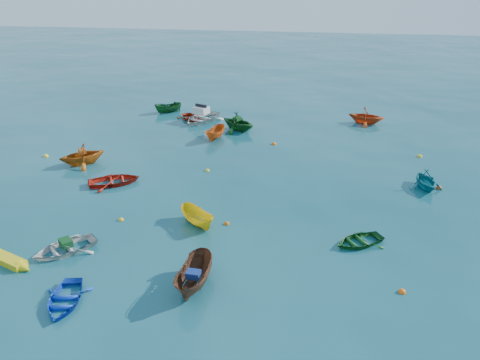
# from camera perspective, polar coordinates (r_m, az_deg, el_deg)

# --- Properties ---
(ground) EXTENTS (160.00, 160.00, 0.00)m
(ground) POSITION_cam_1_polar(r_m,az_deg,el_deg) (25.14, -1.83, -5.55)
(ground) COLOR #0A434C
(ground) RESTS_ON ground
(dinghy_blue_sw) EXTENTS (2.46, 3.06, 0.56)m
(dinghy_blue_sw) POSITION_cam_1_polar(r_m,az_deg,el_deg) (21.21, -20.57, -13.85)
(dinghy_blue_sw) COLOR blue
(dinghy_blue_sw) RESTS_ON ground
(dinghy_white_near) EXTENTS (3.65, 3.69, 0.63)m
(dinghy_white_near) POSITION_cam_1_polar(r_m,az_deg,el_deg) (24.53, -20.53, -8.16)
(dinghy_white_near) COLOR silver
(dinghy_white_near) RESTS_ON ground
(sampan_brown_mid) EXTENTS (1.44, 3.34, 1.27)m
(sampan_brown_mid) POSITION_cam_1_polar(r_m,az_deg,el_deg) (20.85, -5.49, -12.85)
(sampan_brown_mid) COLOR #55321F
(sampan_brown_mid) RESTS_ON ground
(dinghy_orange_w) EXTENTS (4.05, 3.99, 1.61)m
(dinghy_orange_w) POSITION_cam_1_polar(r_m,az_deg,el_deg) (34.52, -18.54, 1.86)
(dinghy_orange_w) COLOR #BB5A11
(dinghy_orange_w) RESTS_ON ground
(sampan_yellow_mid) EXTENTS (2.64, 2.56, 1.04)m
(sampan_yellow_mid) POSITION_cam_1_polar(r_m,az_deg,el_deg) (25.30, -5.15, -5.43)
(sampan_yellow_mid) COLOR yellow
(sampan_yellow_mid) RESTS_ON ground
(dinghy_green_e) EXTENTS (3.18, 2.94, 0.54)m
(dinghy_green_e) POSITION_cam_1_polar(r_m,az_deg,el_deg) (24.33, 14.24, -7.52)
(dinghy_green_e) COLOR #13551D
(dinghy_green_e) RESTS_ON ground
(dinghy_cyan_se) EXTENTS (2.58, 2.84, 1.30)m
(dinghy_cyan_se) POSITION_cam_1_polar(r_m,az_deg,el_deg) (31.43, 21.55, -0.89)
(dinghy_cyan_se) COLOR #157987
(dinghy_cyan_se) RESTS_ON ground
(dinghy_red_nw) EXTENTS (3.88, 3.48, 0.66)m
(dinghy_red_nw) POSITION_cam_1_polar(r_m,az_deg,el_deg) (30.82, -15.02, -0.44)
(dinghy_red_nw) COLOR red
(dinghy_red_nw) RESTS_ON ground
(sampan_orange_n) EXTENTS (1.63, 2.93, 1.07)m
(sampan_orange_n) POSITION_cam_1_polar(r_m,az_deg,el_deg) (37.64, -3.00, 5.04)
(sampan_orange_n) COLOR #C65212
(sampan_orange_n) RESTS_ON ground
(dinghy_green_n) EXTENTS (4.12, 3.96, 1.67)m
(dinghy_green_n) POSITION_cam_1_polar(r_m,az_deg,el_deg) (39.61, -0.24, 6.09)
(dinghy_green_n) COLOR #114C19
(dinghy_green_n) RESTS_ON ground
(dinghy_red_far) EXTENTS (3.30, 3.49, 0.59)m
(dinghy_red_far) POSITION_cam_1_polar(r_m,az_deg,el_deg) (42.55, -5.98, 7.29)
(dinghy_red_far) COLOR #B92E0F
(dinghy_red_far) RESTS_ON ground
(dinghy_orange_far) EXTENTS (3.53, 3.23, 1.58)m
(dinghy_orange_far) POSITION_cam_1_polar(r_m,az_deg,el_deg) (42.80, 15.03, 6.67)
(dinghy_orange_far) COLOR #BC3C11
(dinghy_orange_far) RESTS_ON ground
(sampan_green_far) EXTENTS (2.72, 2.27, 1.01)m
(sampan_green_far) POSITION_cam_1_polar(r_m,az_deg,el_deg) (45.08, -8.70, 8.15)
(sampan_green_far) COLOR #114A1C
(sampan_green_far) RESTS_ON ground
(motorboat_white) EXTENTS (4.31, 4.96, 1.46)m
(motorboat_white) POSITION_cam_1_polar(r_m,az_deg,el_deg) (42.10, -4.70, 7.15)
(motorboat_white) COLOR silver
(motorboat_white) RESTS_ON ground
(tarp_green_a) EXTENTS (0.83, 0.83, 0.32)m
(tarp_green_a) POSITION_cam_1_polar(r_m,az_deg,el_deg) (24.30, -20.48, -7.15)
(tarp_green_a) COLOR #11451B
(tarp_green_a) RESTS_ON dinghy_white_near
(tarp_blue_a) EXTENTS (0.62, 0.49, 0.29)m
(tarp_blue_a) POSITION_cam_1_polar(r_m,az_deg,el_deg) (20.27, -5.71, -11.36)
(tarp_blue_a) COLOR navy
(tarp_blue_a) RESTS_ON sampan_brown_mid
(tarp_orange_a) EXTENTS (0.70, 0.72, 0.28)m
(tarp_orange_a) POSITION_cam_1_polar(r_m,az_deg,el_deg) (34.19, -18.67, 3.34)
(tarp_orange_a) COLOR #C65314
(tarp_orange_a) RESTS_ON dinghy_orange_w
(tarp_green_b) EXTENTS (0.72, 0.78, 0.30)m
(tarp_green_b) POSITION_cam_1_polar(r_m,az_deg,el_deg) (39.36, -0.35, 7.48)
(tarp_green_b) COLOR #114618
(tarp_green_b) RESTS_ON dinghy_green_n
(buoy_ye_a) EXTENTS (0.30, 0.30, 0.30)m
(buoy_ye_a) POSITION_cam_1_polar(r_m,az_deg,el_deg) (26.43, -14.30, -4.77)
(buoy_ye_a) COLOR gold
(buoy_ye_a) RESTS_ON ground
(buoy_or_b) EXTENTS (0.33, 0.33, 0.33)m
(buoy_or_b) POSITION_cam_1_polar(r_m,az_deg,el_deg) (21.60, 19.13, -12.81)
(buoy_or_b) COLOR #FF600D
(buoy_or_b) RESTS_ON ground
(buoy_ye_b) EXTENTS (0.37, 0.37, 0.37)m
(buoy_ye_b) POSITION_cam_1_polar(r_m,az_deg,el_deg) (36.85, -22.59, 2.66)
(buoy_ye_b) COLOR yellow
(buoy_ye_b) RESTS_ON ground
(buoy_or_c) EXTENTS (0.30, 0.30, 0.30)m
(buoy_or_c) POSITION_cam_1_polar(r_m,az_deg,el_deg) (25.25, -1.63, -5.40)
(buoy_or_c) COLOR #D65B0B
(buoy_or_c) RESTS_ON ground
(buoy_ye_c) EXTENTS (0.30, 0.30, 0.30)m
(buoy_ye_c) POSITION_cam_1_polar(r_m,az_deg,el_deg) (31.70, -4.00, 1.11)
(buoy_ye_c) COLOR yellow
(buoy_ye_c) RESTS_ON ground
(buoy_or_d) EXTENTS (0.36, 0.36, 0.36)m
(buoy_or_d) POSITION_cam_1_polar(r_m,az_deg,el_deg) (31.69, 23.08, -0.95)
(buoy_or_d) COLOR #D0430B
(buoy_or_d) RESTS_ON ground
(buoy_ye_d) EXTENTS (0.34, 0.34, 0.34)m
(buoy_ye_d) POSITION_cam_1_polar(r_m,az_deg,el_deg) (40.12, -0.26, 6.34)
(buoy_ye_d) COLOR yellow
(buoy_ye_d) RESTS_ON ground
(buoy_or_e) EXTENTS (0.37, 0.37, 0.37)m
(buoy_or_e) POSITION_cam_1_polar(r_m,az_deg,el_deg) (36.47, 4.13, 4.35)
(buoy_or_e) COLOR orange
(buoy_or_e) RESTS_ON ground
(buoy_ye_e) EXTENTS (0.36, 0.36, 0.36)m
(buoy_ye_e) POSITION_cam_1_polar(r_m,az_deg,el_deg) (36.42, 21.04, 2.67)
(buoy_ye_e) COLOR yellow
(buoy_ye_e) RESTS_ON ground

